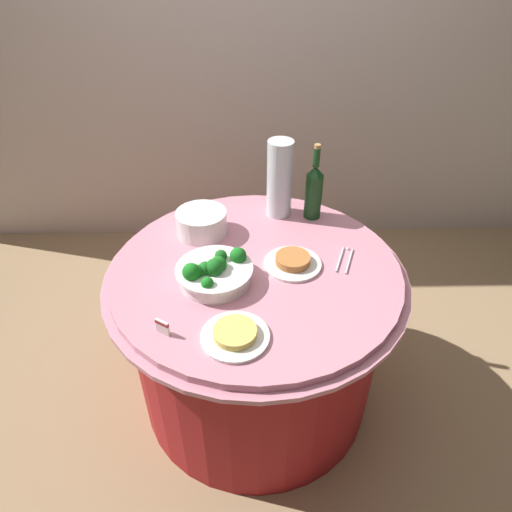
{
  "coord_description": "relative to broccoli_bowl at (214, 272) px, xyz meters",
  "views": [
    {
      "loc": [
        -0.03,
        -1.35,
        1.81
      ],
      "look_at": [
        0.0,
        0.0,
        0.79
      ],
      "focal_mm": 31.84,
      "sensor_mm": 36.0,
      "label": 1
    }
  ],
  "objects": [
    {
      "name": "food_plate_peanuts",
      "position": [
        0.29,
        0.09,
        -0.03
      ],
      "size": [
        0.22,
        0.22,
        0.04
      ],
      "color": "white",
      "rests_on": "buffet_table"
    },
    {
      "name": "buffet_table",
      "position": [
        0.15,
        0.08,
        -0.41
      ],
      "size": [
        1.16,
        1.16,
        0.74
      ],
      "color": "maroon",
      "rests_on": "ground_plane"
    },
    {
      "name": "ground_plane",
      "position": [
        0.15,
        0.08,
        -0.78
      ],
      "size": [
        6.0,
        6.0,
        0.0
      ],
      "primitive_type": "plane",
      "color": "#9E7F5B"
    },
    {
      "name": "plate_stack",
      "position": [
        -0.07,
        0.32,
        0.01
      ],
      "size": [
        0.21,
        0.21,
        0.1
      ],
      "color": "white",
      "rests_on": "buffet_table"
    },
    {
      "name": "wine_bottle",
      "position": [
        0.41,
        0.44,
        0.09
      ],
      "size": [
        0.07,
        0.07,
        0.34
      ],
      "color": "#123D16",
      "rests_on": "buffet_table"
    },
    {
      "name": "label_placard_front",
      "position": [
        -0.15,
        -0.25,
        -0.01
      ],
      "size": [
        0.05,
        0.03,
        0.05
      ],
      "color": "white",
      "rests_on": "buffet_table"
    },
    {
      "name": "back_wall",
      "position": [
        0.15,
        1.48,
        0.52
      ],
      "size": [
        4.4,
        0.1,
        2.6
      ],
      "primitive_type": "cube",
      "color": "beige",
      "rests_on": "ground_plane"
    },
    {
      "name": "broccoli_bowl",
      "position": [
        0.0,
        0.0,
        0.0
      ],
      "size": [
        0.28,
        0.28,
        0.11
      ],
      "color": "white",
      "rests_on": "buffet_table"
    },
    {
      "name": "serving_tongs",
      "position": [
        0.5,
        0.12,
        -0.04
      ],
      "size": [
        0.1,
        0.17,
        0.01
      ],
      "color": "silver",
      "rests_on": "buffet_table"
    },
    {
      "name": "decorative_fruit_vase",
      "position": [
        0.26,
        0.47,
        0.11
      ],
      "size": [
        0.11,
        0.11,
        0.34
      ],
      "color": "silver",
      "rests_on": "buffet_table"
    },
    {
      "name": "food_plate_noodles",
      "position": [
        0.08,
        -0.28,
        -0.03
      ],
      "size": [
        0.22,
        0.22,
        0.04
      ],
      "color": "white",
      "rests_on": "buffet_table"
    }
  ]
}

